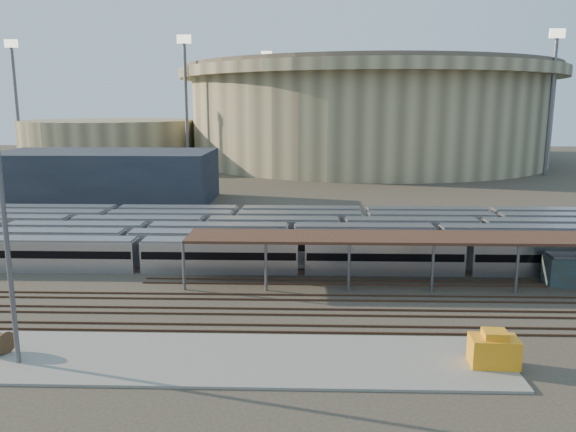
# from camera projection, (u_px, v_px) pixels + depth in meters

# --- Properties ---
(ground) EXTENTS (420.00, 420.00, 0.00)m
(ground) POSITION_uv_depth(u_px,v_px,m) (260.00, 294.00, 57.23)
(ground) COLOR #383026
(ground) RESTS_ON ground
(apron) EXTENTS (50.00, 9.00, 0.20)m
(apron) POSITION_uv_depth(u_px,v_px,m) (178.00, 358.00, 42.65)
(apron) COLOR gray
(apron) RESTS_ON ground
(subway_trains) EXTENTS (125.32, 23.90, 3.60)m
(subway_trains) POSITION_uv_depth(u_px,v_px,m) (256.00, 236.00, 75.07)
(subway_trains) COLOR silver
(subway_trains) RESTS_ON ground
(inspection_shed) EXTENTS (60.30, 6.00, 5.30)m
(inspection_shed) POSITION_uv_depth(u_px,v_px,m) (469.00, 239.00, 59.51)
(inspection_shed) COLOR #5C5B60
(inspection_shed) RESTS_ON ground
(empty_tracks) EXTENTS (170.00, 9.62, 0.18)m
(empty_tracks) POSITION_uv_depth(u_px,v_px,m) (255.00, 311.00, 52.31)
(empty_tracks) COLOR #4C3323
(empty_tracks) RESTS_ON ground
(stadium) EXTENTS (124.00, 124.00, 32.50)m
(stadium) POSITION_uv_depth(u_px,v_px,m) (366.00, 112.00, 190.49)
(stadium) COLOR tan
(stadium) RESTS_ON ground
(secondary_arena) EXTENTS (56.00, 56.00, 14.00)m
(secondary_arena) POSITION_uv_depth(u_px,v_px,m) (110.00, 142.00, 185.10)
(secondary_arena) COLOR tan
(secondary_arena) RESTS_ON ground
(service_building) EXTENTS (42.00, 20.00, 10.00)m
(service_building) POSITION_uv_depth(u_px,v_px,m) (106.00, 177.00, 111.22)
(service_building) COLOR #1E232D
(service_building) RESTS_ON ground
(floodlight_0) EXTENTS (4.00, 1.00, 38.40)m
(floodlight_0) POSITION_uv_depth(u_px,v_px,m) (186.00, 99.00, 161.92)
(floodlight_0) COLOR #5C5B60
(floodlight_0) RESTS_ON ground
(floodlight_1) EXTENTS (4.00, 1.00, 38.40)m
(floodlight_1) POSITION_uv_depth(u_px,v_px,m) (16.00, 99.00, 173.39)
(floodlight_1) COLOR #5C5B60
(floodlight_1) RESTS_ON ground
(floodlight_2) EXTENTS (4.00, 1.00, 38.40)m
(floodlight_2) POSITION_uv_depth(u_px,v_px,m) (551.00, 98.00, 149.10)
(floodlight_2) COLOR #5C5B60
(floodlight_2) RESTS_ON ground
(floodlight_3) EXTENTS (4.00, 1.00, 38.40)m
(floodlight_3) POSITION_uv_depth(u_px,v_px,m) (267.00, 100.00, 210.33)
(floodlight_3) COLOR #5C5B60
(floodlight_3) RESTS_ON ground
(cable_reel_east) EXTENTS (1.58, 1.99, 1.75)m
(cable_reel_east) POSITION_uv_depth(u_px,v_px,m) (0.00, 343.00, 43.05)
(cable_reel_east) COLOR brown
(cable_reel_east) RESTS_ON apron
(yard_light_pole) EXTENTS (0.80, 0.36, 20.66)m
(yard_light_pole) POSITION_uv_depth(u_px,v_px,m) (5.00, 226.00, 39.73)
(yard_light_pole) COLOR #5C5B60
(yard_light_pole) RESTS_ON apron
(yellow_equipment) EXTENTS (3.52, 2.31, 2.14)m
(yellow_equipment) POSITION_uv_depth(u_px,v_px,m) (494.00, 351.00, 41.14)
(yellow_equipment) COLOR orange
(yellow_equipment) RESTS_ON apron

